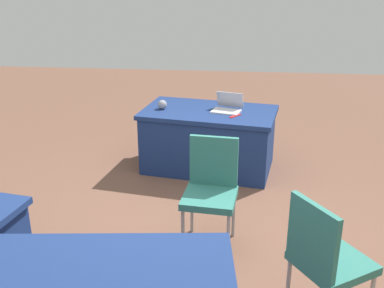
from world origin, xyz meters
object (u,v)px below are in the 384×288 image
Objects in this scene: chair_near_front at (211,186)px; yarn_ball at (162,105)px; table_foreground at (209,139)px; chair_aisle at (325,256)px; laptop_silver at (227,108)px; scissors_red at (235,116)px.

yarn_ball is (0.68, -1.61, 0.24)m from chair_near_front.
table_foreground is 1.75× the size of chair_near_front.
chair_near_front is at bearing -173.10° from chair_aisle.
chair_aisle is 2.65m from laptop_silver.
laptop_silver reaches higher than yarn_ball.
chair_aisle is at bearing 120.27° from yarn_ball.
chair_aisle is 5.27× the size of scissors_red.
chair_near_front reaches higher than table_foreground.
scissors_red is at bearing 167.35° from yarn_ball.
yarn_ball is 0.88m from scissors_red.
yarn_ball is at bearing -66.52° from scissors_red.
yarn_ball is (0.76, -0.00, 0.01)m from laptop_silver.
laptop_silver reaches higher than scissors_red.
table_foreground is at bearing 166.58° from chair_aisle.
table_foreground is at bearing 14.32° from laptop_silver.
chair_aisle is 2.44m from scissors_red.
chair_aisle reaches higher than scissors_red.
yarn_ball is at bearing 15.10° from laptop_silver.
laptop_silver is (-0.21, 0.00, 0.40)m from table_foreground.
table_foreground is 0.52m from scissors_red.
scissors_red is (-0.10, 0.19, -0.04)m from laptop_silver.
laptop_silver reaches higher than table_foreground.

